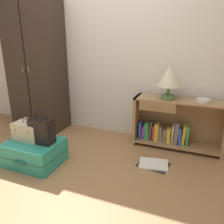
{
  "coord_description": "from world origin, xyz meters",
  "views": [
    {
      "loc": [
        1.18,
        -1.61,
        1.41
      ],
      "look_at": [
        0.23,
        0.8,
        0.55
      ],
      "focal_mm": 36.05,
      "sensor_mm": 36.0,
      "label": 1
    }
  ],
  "objects": [
    {
      "name": "table_lamp",
      "position": [
        0.82,
        1.23,
        0.95
      ],
      "size": [
        0.28,
        0.28,
        0.43
      ],
      "color": "#4C7542",
      "rests_on": "bookshelf"
    },
    {
      "name": "train_case",
      "position": [
        -0.6,
        0.26,
        0.38
      ],
      "size": [
        0.32,
        0.2,
        0.28
      ],
      "color": "beige",
      "rests_on": "suitcase_large"
    },
    {
      "name": "back_wall",
      "position": [
        0.0,
        1.5,
        1.3
      ],
      "size": [
        6.4,
        0.1,
        2.6
      ],
      "primitive_type": "cube",
      "color": "silver",
      "rests_on": "ground_plane"
    },
    {
      "name": "handbag",
      "position": [
        -0.4,
        0.25,
        0.42
      ],
      "size": [
        0.26,
        0.15,
        0.38
      ],
      "color": "black",
      "rests_on": "suitcase_large"
    },
    {
      "name": "suitcase_large",
      "position": [
        -0.52,
        0.24,
        0.14
      ],
      "size": [
        0.61,
        0.51,
        0.28
      ],
      "color": "teal",
      "rests_on": "ground_plane"
    },
    {
      "name": "bowl",
      "position": [
        1.25,
        1.24,
        0.69
      ],
      "size": [
        0.16,
        0.16,
        0.04
      ],
      "primitive_type": "cylinder",
      "color": "silver",
      "rests_on": "bookshelf"
    },
    {
      "name": "ground_plane",
      "position": [
        0.0,
        0.0,
        0.0
      ],
      "size": [
        9.0,
        9.0,
        0.0
      ],
      "primitive_type": "plane",
      "color": "#9E7047"
    },
    {
      "name": "wardrobe",
      "position": [
        -1.18,
        1.2,
        0.97
      ],
      "size": [
        0.83,
        0.47,
        1.95
      ],
      "color": "#33261E",
      "rests_on": "ground_plane"
    },
    {
      "name": "bottle",
      "position": [
        -0.92,
        0.22,
        0.1
      ],
      "size": [
        0.06,
        0.06,
        0.21
      ],
      "color": "white",
      "rests_on": "ground_plane"
    },
    {
      "name": "open_book_on_floor",
      "position": [
        0.79,
        0.7,
        0.01
      ],
      "size": [
        0.38,
        0.31,
        0.02
      ],
      "color": "white",
      "rests_on": "ground_plane"
    },
    {
      "name": "bookshelf",
      "position": [
        0.93,
        1.27,
        0.32
      ],
      "size": [
        1.15,
        0.35,
        0.67
      ],
      "color": "#A37A51",
      "rests_on": "ground_plane"
    }
  ]
}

